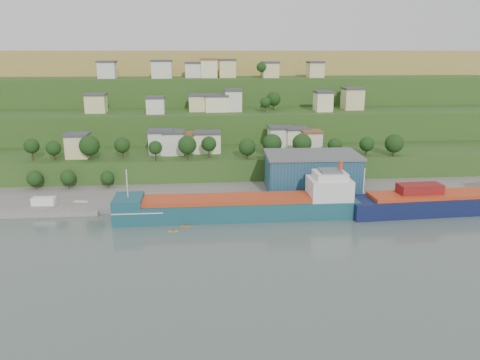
{
  "coord_description": "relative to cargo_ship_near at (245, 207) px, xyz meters",
  "views": [
    {
      "loc": [
        -4.33,
        -121.88,
        47.42
      ],
      "look_at": [
        7.86,
        15.0,
        9.62
      ],
      "focal_mm": 35.0,
      "sensor_mm": 36.0,
      "label": 1
    }
  ],
  "objects": [
    {
      "name": "hillside",
      "position": [
        -8.83,
        160.06,
        -2.85
      ],
      "size": [
        360.0,
        211.03,
        96.0
      ],
      "color": "#284719",
      "rests_on": "ground"
    },
    {
      "name": "kayak_orange",
      "position": [
        -17.42,
        -6.59,
        -2.72
      ],
      "size": [
        2.9,
        1.29,
        0.72
      ],
      "rotation": [
        0.0,
        0.0,
        -0.28
      ],
      "color": "#EA5B14",
      "rests_on": "ground"
    },
    {
      "name": "warehouse",
      "position": [
        24.3,
        18.66,
        5.51
      ],
      "size": [
        31.84,
        20.4,
        12.8
      ],
      "rotation": [
        0.0,
        0.0,
        -0.05
      ],
      "color": "navy",
      "rests_on": "quay"
    },
    {
      "name": "cargo_ship_near",
      "position": [
        0.0,
        0.0,
        0.0
      ],
      "size": [
        71.31,
        11.52,
        18.34
      ],
      "rotation": [
        0.0,
        0.0,
        -0.0
      ],
      "color": "#164754",
      "rests_on": "ground"
    },
    {
      "name": "cargo_ship_far",
      "position": [
        66.4,
        -0.65,
        -0.11
      ],
      "size": [
        66.15,
        14.24,
        17.84
      ],
      "rotation": [
        0.0,
        0.0,
        0.05
      ],
      "color": "#0D163D",
      "rests_on": "ground"
    },
    {
      "name": "pebble_beach",
      "position": [
        -63.85,
        13.35,
        -2.93
      ],
      "size": [
        40.0,
        18.0,
        2.4
      ],
      "primitive_type": "cube",
      "color": "slate",
      "rests_on": "ground"
    },
    {
      "name": "kayak_yellow",
      "position": [
        -20.85,
        -10.23,
        -2.71
      ],
      "size": [
        2.94,
        0.61,
        0.73
      ],
      "rotation": [
        0.0,
        0.0,
        -0.03
      ],
      "color": "#C48E17",
      "rests_on": "ground"
    },
    {
      "name": "ground",
      "position": [
        -8.85,
        -8.65,
        -2.93
      ],
      "size": [
        500.0,
        500.0,
        0.0
      ],
      "primitive_type": "plane",
      "color": "#4A5A52",
      "rests_on": "ground"
    },
    {
      "name": "dinghy",
      "position": [
        -50.61,
        12.95,
        -1.28
      ],
      "size": [
        4.7,
        2.57,
        0.89
      ],
      "primitive_type": "cube",
      "rotation": [
        0.0,
        0.0,
        -0.21
      ],
      "color": "silver",
      "rests_on": "pebble_beach"
    },
    {
      "name": "caravan",
      "position": [
        -61.11,
        10.68,
        -0.15
      ],
      "size": [
        6.88,
        3.07,
        3.16
      ],
      "primitive_type": "cube",
      "rotation": [
        0.0,
        0.0,
        -0.04
      ],
      "color": "white",
      "rests_on": "pebble_beach"
    },
    {
      "name": "quay",
      "position": [
        11.15,
        19.35,
        -2.93
      ],
      "size": [
        220.0,
        26.0,
        4.0
      ],
      "primitive_type": "cube",
      "color": "slate",
      "rests_on": "ground"
    }
  ]
}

